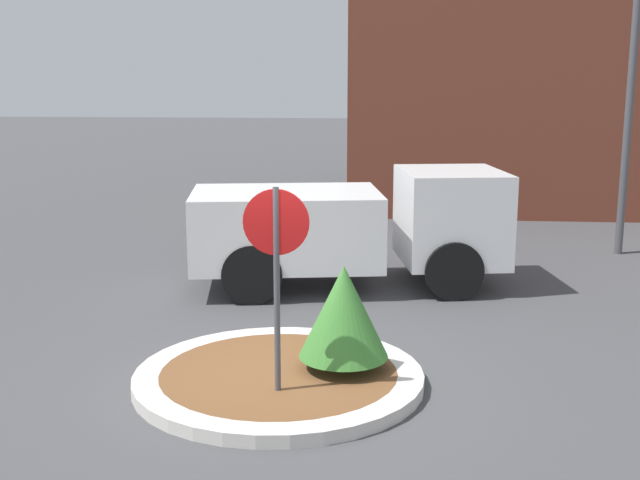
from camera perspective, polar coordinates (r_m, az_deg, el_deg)
name	(u,v)px	position (r m, az deg, el deg)	size (l,w,h in m)	color
ground_plane	(279,384)	(9.96, -2.94, -10.18)	(120.00, 120.00, 0.00)	#474749
traffic_island	(279,378)	(9.93, -2.94, -9.75)	(3.53, 3.53, 0.16)	beige
stop_sign	(276,255)	(8.89, -3.12, -1.07)	(0.74, 0.07, 2.51)	#4C4C51
island_shrub	(344,311)	(9.76, 1.69, -5.09)	(1.10, 1.10, 1.30)	brown
utility_truck	(351,225)	(14.11, 2.22, 1.09)	(5.67, 2.94, 2.06)	white
storefront_building	(546,66)	(24.09, 15.80, 11.84)	(10.98, 6.07, 7.88)	brown
light_pole	(634,43)	(17.67, 21.44, 12.94)	(0.70, 0.30, 7.51)	#4C4C51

